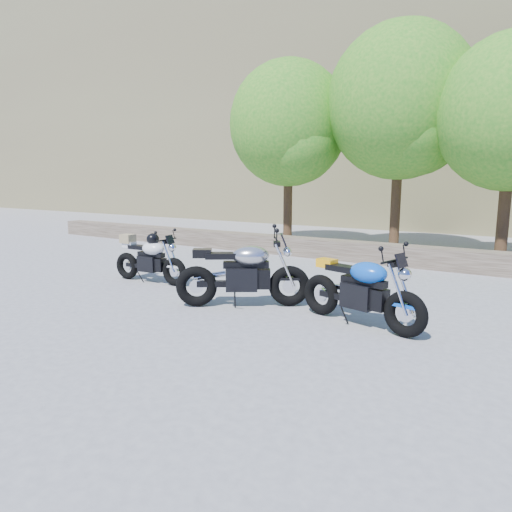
# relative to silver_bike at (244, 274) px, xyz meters

# --- Properties ---
(ground) EXTENTS (90.00, 90.00, 0.00)m
(ground) POSITION_rel_silver_bike_xyz_m (-0.33, -0.41, -0.54)
(ground) COLOR slate
(ground) RESTS_ON ground
(stone_wall) EXTENTS (22.00, 0.55, 0.50)m
(stone_wall) POSITION_rel_silver_bike_xyz_m (-0.33, 5.09, -0.29)
(stone_wall) COLOR #493D30
(stone_wall) RESTS_ON ground
(tree_decid_left) EXTENTS (3.67, 3.67, 5.62)m
(tree_decid_left) POSITION_rel_silver_bike_xyz_m (-2.73, 6.73, 3.09)
(tree_decid_left) COLOR #382314
(tree_decid_left) RESTS_ON ground
(tree_decid_mid) EXTENTS (4.08, 4.08, 6.24)m
(tree_decid_mid) POSITION_rel_silver_bike_xyz_m (0.57, 7.13, 3.50)
(tree_decid_mid) COLOR #382314
(tree_decid_mid) RESTS_ON ground
(silver_bike) EXTENTS (1.95, 1.35, 1.12)m
(silver_bike) POSITION_rel_silver_bike_xyz_m (0.00, 0.00, 0.00)
(silver_bike) COLOR black
(silver_bike) RESTS_ON ground
(white_bike) EXTENTS (1.84, 0.58, 1.02)m
(white_bike) POSITION_rel_silver_bike_xyz_m (-2.62, 0.46, -0.04)
(white_bike) COLOR black
(white_bike) RESTS_ON ground
(blue_bike) EXTENTS (2.03, 0.79, 1.03)m
(blue_bike) POSITION_rel_silver_bike_xyz_m (1.98, 0.06, -0.04)
(blue_bike) COLOR black
(blue_bike) RESTS_ON ground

